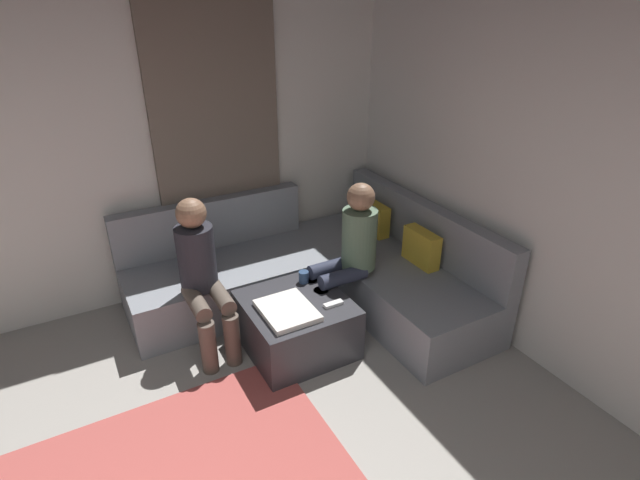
# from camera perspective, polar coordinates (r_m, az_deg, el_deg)

# --- Properties ---
(wall_left) EXTENTS (0.12, 6.00, 2.70)m
(wall_left) POSITION_cam_1_polar(r_m,az_deg,el_deg) (4.31, -28.85, 8.08)
(wall_left) COLOR silver
(wall_left) RESTS_ON ground_plane
(curtain_panel) EXTENTS (0.06, 1.10, 2.50)m
(curtain_panel) POSITION_cam_1_polar(r_m,az_deg,el_deg) (4.43, -11.58, 9.89)
(curtain_panel) COLOR #726659
(curtain_panel) RESTS_ON ground_plane
(sectional_couch) EXTENTS (2.10, 2.55, 0.87)m
(sectional_couch) POSITION_cam_1_polar(r_m,az_deg,el_deg) (4.37, -0.02, -3.66)
(sectional_couch) COLOR gray
(sectional_couch) RESTS_ON ground_plane
(ottoman) EXTENTS (0.76, 0.76, 0.42)m
(ottoman) POSITION_cam_1_polar(r_m,az_deg,el_deg) (3.84, -2.74, -9.74)
(ottoman) COLOR #333338
(ottoman) RESTS_ON ground_plane
(folded_blanket) EXTENTS (0.44, 0.36, 0.04)m
(folded_blanket) POSITION_cam_1_polar(r_m,az_deg,el_deg) (3.59, -3.82, -8.15)
(folded_blanket) COLOR white
(folded_blanket) RESTS_ON ottoman
(coffee_mug) EXTENTS (0.08, 0.08, 0.10)m
(coffee_mug) POSITION_cam_1_polar(r_m,az_deg,el_deg) (3.93, -1.90, -4.29)
(coffee_mug) COLOR #334C72
(coffee_mug) RESTS_ON ottoman
(game_remote) EXTENTS (0.05, 0.15, 0.02)m
(game_remote) POSITION_cam_1_polar(r_m,az_deg,el_deg) (3.67, 1.56, -7.42)
(game_remote) COLOR white
(game_remote) RESTS_ON ottoman
(person_on_couch_back) EXTENTS (0.30, 0.60, 1.20)m
(person_on_couch_back) POSITION_cam_1_polar(r_m,az_deg,el_deg) (3.93, 3.34, -1.13)
(person_on_couch_back) COLOR #2D3347
(person_on_couch_back) RESTS_ON ground_plane
(person_on_couch_side) EXTENTS (0.60, 0.30, 1.20)m
(person_on_couch_side) POSITION_cam_1_polar(r_m,az_deg,el_deg) (3.72, -13.56, -3.60)
(person_on_couch_side) COLOR brown
(person_on_couch_side) RESTS_ON ground_plane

